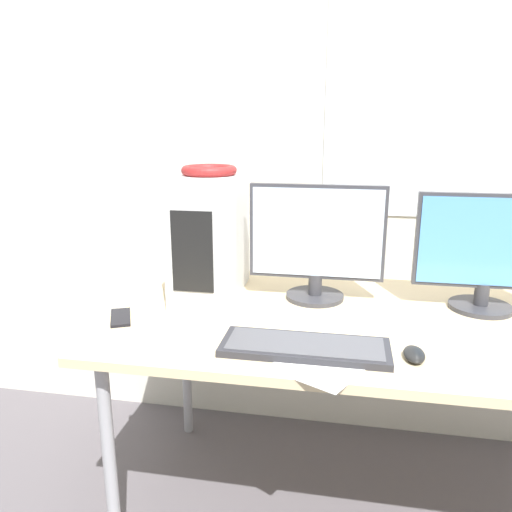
# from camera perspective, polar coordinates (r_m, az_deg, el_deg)

# --- Properties ---
(wall_back) EXTENTS (8.00, 0.07, 2.70)m
(wall_back) POSITION_cam_1_polar(r_m,az_deg,el_deg) (2.14, 15.85, 13.96)
(wall_back) COLOR beige
(wall_back) RESTS_ON ground_plane
(desk) EXTENTS (1.86, 0.89, 0.76)m
(desk) POSITION_cam_1_polar(r_m,az_deg,el_deg) (1.70, 15.92, -8.56)
(desk) COLOR #D1BA8E
(desk) RESTS_ON ground_plane
(pc_tower) EXTENTS (0.19, 0.44, 0.44)m
(pc_tower) POSITION_cam_1_polar(r_m,az_deg,el_deg) (1.78, -5.20, 2.18)
(pc_tower) COLOR silver
(pc_tower) RESTS_ON desk
(headphones) EXTENTS (0.19, 0.19, 0.03)m
(headphones) POSITION_cam_1_polar(r_m,az_deg,el_deg) (1.75, -5.38, 9.73)
(headphones) COLOR maroon
(headphones) RESTS_ON pc_tower
(monitor_main) EXTENTS (0.47, 0.21, 0.41)m
(monitor_main) POSITION_cam_1_polar(r_m,az_deg,el_deg) (1.76, 6.93, 1.65)
(monitor_main) COLOR #333338
(monitor_main) RESTS_ON desk
(monitor_right_near) EXTENTS (0.46, 0.21, 0.39)m
(monitor_right_near) POSITION_cam_1_polar(r_m,az_deg,el_deg) (1.81, 24.90, 0.47)
(monitor_right_near) COLOR #333338
(monitor_right_near) RESTS_ON desk
(keyboard) EXTENTS (0.47, 0.17, 0.02)m
(keyboard) POSITION_cam_1_polar(r_m,az_deg,el_deg) (1.42, 5.61, -10.30)
(keyboard) COLOR #28282D
(keyboard) RESTS_ON desk
(mouse) EXTENTS (0.06, 0.10, 0.02)m
(mouse) POSITION_cam_1_polar(r_m,az_deg,el_deg) (1.43, 17.63, -10.65)
(mouse) COLOR black
(mouse) RESTS_ON desk
(cell_phone) EXTENTS (0.12, 0.16, 0.01)m
(cell_phone) POSITION_cam_1_polar(r_m,az_deg,el_deg) (1.68, -15.22, -6.79)
(cell_phone) COLOR black
(cell_phone) RESTS_ON desk
(paper_sheet_left) EXTENTS (0.32, 0.36, 0.00)m
(paper_sheet_left) POSITION_cam_1_polar(r_m,az_deg,el_deg) (1.38, 8.31, -11.59)
(paper_sheet_left) COLOR white
(paper_sheet_left) RESTS_ON desk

